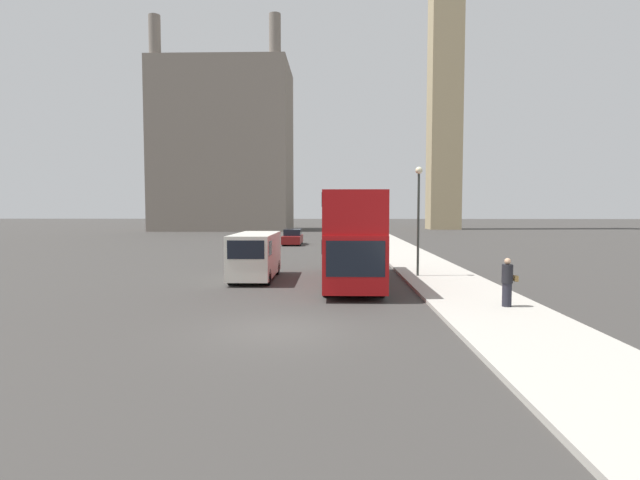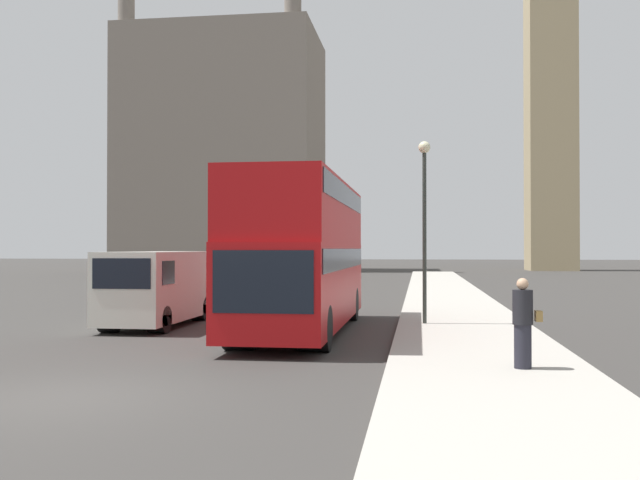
# 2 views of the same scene
# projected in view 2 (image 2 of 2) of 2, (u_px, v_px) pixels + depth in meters

# --- Properties ---
(ground_plane) EXTENTS (300.00, 300.00, 0.00)m
(ground_plane) POSITION_uv_depth(u_px,v_px,m) (66.00, 397.00, 11.43)
(ground_plane) COLOR #383533
(sidewalk_strip) EXTENTS (3.91, 120.00, 0.15)m
(sidewalk_strip) POSITION_uv_depth(u_px,v_px,m) (510.00, 406.00, 10.47)
(sidewalk_strip) COLOR #ADA89E
(sidewalk_strip) RESTS_ON ground_plane
(building_block_distant) EXTENTS (21.12, 14.57, 32.15)m
(building_block_distant) POSITION_uv_depth(u_px,v_px,m) (224.00, 152.00, 80.18)
(building_block_distant) COLOR slate
(building_block_distant) RESTS_ON ground_plane
(red_double_decker_bus) EXTENTS (2.53, 10.42, 4.25)m
(red_double_decker_bus) POSITION_uv_depth(u_px,v_px,m) (303.00, 249.00, 20.25)
(red_double_decker_bus) COLOR #A80F11
(red_double_decker_bus) RESTS_ON ground_plane
(white_van) EXTENTS (1.98, 5.50, 2.30)m
(white_van) POSITION_uv_depth(u_px,v_px,m) (157.00, 286.00, 21.90)
(white_van) COLOR silver
(white_van) RESTS_ON ground_plane
(pedestrian) EXTENTS (0.54, 0.38, 1.69)m
(pedestrian) POSITION_uv_depth(u_px,v_px,m) (523.00, 323.00, 13.31)
(pedestrian) COLOR #23232D
(pedestrian) RESTS_ON sidewalk_strip
(street_lamp) EXTENTS (0.36, 0.36, 5.47)m
(street_lamp) POSITION_uv_depth(u_px,v_px,m) (424.00, 203.00, 21.37)
(street_lamp) COLOR #2D332D
(street_lamp) RESTS_ON sidewalk_strip
(parked_sedan) EXTENTS (1.78, 4.72, 1.51)m
(parked_sedan) POSITION_uv_depth(u_px,v_px,m) (291.00, 275.00, 45.45)
(parked_sedan) COLOR maroon
(parked_sedan) RESTS_ON ground_plane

